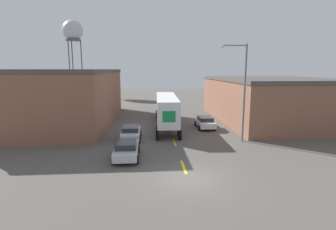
{
  "coord_description": "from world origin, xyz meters",
  "views": [
    {
      "loc": [
        -2.54,
        -15.98,
        7.04
      ],
      "look_at": [
        -0.43,
        11.34,
        2.26
      ],
      "focal_mm": 28.0,
      "sensor_mm": 36.0,
      "label": 1
    }
  ],
  "objects_px": {
    "parked_car_left_far": "(131,132)",
    "street_lamp": "(242,87)",
    "parked_car_right_mid": "(205,122)",
    "semi_truck": "(166,107)",
    "parked_car_left_near": "(126,149)",
    "water_tower": "(73,31)"
  },
  "relations": [
    {
      "from": "parked_car_left_far",
      "to": "street_lamp",
      "type": "bearing_deg",
      "value": -7.19
    },
    {
      "from": "parked_car_right_mid",
      "to": "street_lamp",
      "type": "xyz_separation_m",
      "value": [
        2.18,
        -6.01,
        4.64
      ]
    },
    {
      "from": "semi_truck",
      "to": "street_lamp",
      "type": "relative_size",
      "value": 1.6
    },
    {
      "from": "semi_truck",
      "to": "street_lamp",
      "type": "distance_m",
      "value": 10.64
    },
    {
      "from": "semi_truck",
      "to": "parked_car_left_near",
      "type": "xyz_separation_m",
      "value": [
        -4.03,
        -11.92,
        -1.62
      ]
    },
    {
      "from": "parked_car_right_mid",
      "to": "parked_car_left_far",
      "type": "relative_size",
      "value": 1.0
    },
    {
      "from": "semi_truck",
      "to": "water_tower",
      "type": "bearing_deg",
      "value": 119.51
    },
    {
      "from": "parked_car_right_mid",
      "to": "water_tower",
      "type": "distance_m",
      "value": 53.54
    },
    {
      "from": "parked_car_left_far",
      "to": "street_lamp",
      "type": "relative_size",
      "value": 0.45
    },
    {
      "from": "parked_car_left_far",
      "to": "street_lamp",
      "type": "distance_m",
      "value": 11.83
    },
    {
      "from": "parked_car_left_far",
      "to": "street_lamp",
      "type": "xyz_separation_m",
      "value": [
        10.8,
        -1.36,
        4.64
      ]
    },
    {
      "from": "parked_car_left_near",
      "to": "street_lamp",
      "type": "height_order",
      "value": "street_lamp"
    },
    {
      "from": "semi_truck",
      "to": "street_lamp",
      "type": "bearing_deg",
      "value": -46.54
    },
    {
      "from": "parked_car_left_far",
      "to": "semi_truck",
      "type": "bearing_deg",
      "value": 57.25
    },
    {
      "from": "parked_car_left_near",
      "to": "parked_car_left_far",
      "type": "bearing_deg",
      "value": 90.0
    },
    {
      "from": "water_tower",
      "to": "parked_car_left_far",
      "type": "bearing_deg",
      "value": -69.55
    },
    {
      "from": "parked_car_left_near",
      "to": "semi_truck",
      "type": "bearing_deg",
      "value": 71.34
    },
    {
      "from": "street_lamp",
      "to": "semi_truck",
      "type": "bearing_deg",
      "value": 131.62
    },
    {
      "from": "semi_truck",
      "to": "parked_car_left_far",
      "type": "xyz_separation_m",
      "value": [
        -4.03,
        -6.26,
        -1.62
      ]
    },
    {
      "from": "water_tower",
      "to": "parked_car_left_near",
      "type": "bearing_deg",
      "value": -71.55
    },
    {
      "from": "semi_truck",
      "to": "parked_car_left_near",
      "type": "height_order",
      "value": "semi_truck"
    },
    {
      "from": "parked_car_left_near",
      "to": "parked_car_right_mid",
      "type": "distance_m",
      "value": 13.44
    }
  ]
}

